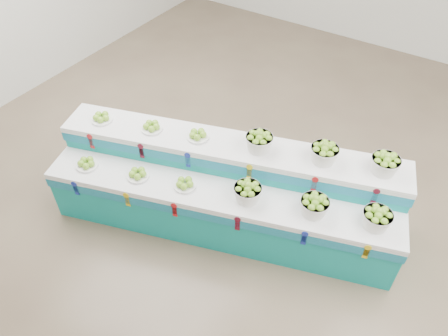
{
  "coord_description": "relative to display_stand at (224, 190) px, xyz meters",
  "views": [
    {
      "loc": [
        1.25,
        -3.33,
        4.19
      ],
      "look_at": [
        -0.63,
        -0.41,
        0.87
      ],
      "focal_mm": 34.7,
      "sensor_mm": 36.0,
      "label": 1
    }
  ],
  "objects": [
    {
      "name": "ground",
      "position": [
        0.63,
        0.41,
        -0.51
      ],
      "size": [
        10.0,
        10.0,
        0.0
      ],
      "primitive_type": "plane",
      "color": "brown",
      "rests_on": "ground"
    },
    {
      "name": "plate_lower_left",
      "position": [
        -1.44,
        -0.7,
        0.26
      ],
      "size": [
        0.32,
        0.32,
        0.1
      ],
      "primitive_type": "cylinder",
      "rotation": [
        0.0,
        0.0,
        0.3
      ],
      "color": "white",
      "rests_on": "display_stand"
    },
    {
      "name": "basket_lower_mid",
      "position": [
        1.07,
        0.07,
        0.32
      ],
      "size": [
        0.38,
        0.38,
        0.23
      ],
      "primitive_type": null,
      "rotation": [
        0.0,
        0.0,
        0.3
      ],
      "color": "silver",
      "rests_on": "display_stand"
    },
    {
      "name": "plate_lower_mid",
      "position": [
        -0.83,
        -0.52,
        0.26
      ],
      "size": [
        0.32,
        0.32,
        0.1
      ],
      "primitive_type": "cylinder",
      "rotation": [
        0.0,
        0.0,
        0.3
      ],
      "color": "white",
      "rests_on": "display_stand"
    },
    {
      "name": "basket_lower_left",
      "position": [
        0.39,
        -0.14,
        0.32
      ],
      "size": [
        0.38,
        0.38,
        0.23
      ],
      "primitive_type": null,
      "rotation": [
        0.0,
        0.0,
        0.3
      ],
      "color": "silver",
      "rests_on": "display_stand"
    },
    {
      "name": "plate_upper_right",
      "position": [
        -0.44,
        0.13,
        0.56
      ],
      "size": [
        0.32,
        0.32,
        0.1
      ],
      "primitive_type": "cylinder",
      "rotation": [
        0.0,
        0.0,
        0.3
      ],
      "color": "white",
      "rests_on": "display_stand"
    },
    {
      "name": "display_stand",
      "position": [
        0.0,
        0.0,
        0.0
      ],
      "size": [
        4.15,
        2.17,
        1.02
      ],
      "primitive_type": null,
      "rotation": [
        0.0,
        0.0,
        0.3
      ],
      "color": "teal",
      "rests_on": "ground"
    },
    {
      "name": "basket_lower_right",
      "position": [
        1.66,
        0.25,
        0.32
      ],
      "size": [
        0.38,
        0.38,
        0.23
      ],
      "primitive_type": null,
      "rotation": [
        0.0,
        0.0,
        0.3
      ],
      "color": "silver",
      "rests_on": "display_stand"
    },
    {
      "name": "basket_upper_left",
      "position": [
        0.24,
        0.34,
        0.62
      ],
      "size": [
        0.38,
        0.38,
        0.23
      ],
      "primitive_type": null,
      "rotation": [
        0.0,
        0.0,
        0.3
      ],
      "color": "silver",
      "rests_on": "display_stand"
    },
    {
      "name": "plate_upper_left",
      "position": [
        -1.59,
        -0.23,
        0.56
      ],
      "size": [
        0.32,
        0.32,
        0.1
      ],
      "primitive_type": "cylinder",
      "rotation": [
        0.0,
        0.0,
        0.3
      ],
      "color": "white",
      "rests_on": "display_stand"
    },
    {
      "name": "plate_lower_right",
      "position": [
        -0.29,
        -0.35,
        0.26
      ],
      "size": [
        0.32,
        0.32,
        0.1
      ],
      "primitive_type": "cylinder",
      "rotation": [
        0.0,
        0.0,
        0.3
      ],
      "color": "white",
      "rests_on": "display_stand"
    },
    {
      "name": "basket_upper_right",
      "position": [
        1.52,
        0.73,
        0.62
      ],
      "size": [
        0.38,
        0.38,
        0.23
      ],
      "primitive_type": null,
      "rotation": [
        0.0,
        0.0,
        0.3
      ],
      "color": "silver",
      "rests_on": "display_stand"
    },
    {
      "name": "plate_upper_mid",
      "position": [
        -0.98,
        -0.04,
        0.56
      ],
      "size": [
        0.32,
        0.32,
        0.1
      ],
      "primitive_type": "cylinder",
      "rotation": [
        0.0,
        0.0,
        0.3
      ],
      "color": "white",
      "rests_on": "display_stand"
    },
    {
      "name": "basket_upper_mid",
      "position": [
        0.92,
        0.54,
        0.62
      ],
      "size": [
        0.38,
        0.38,
        0.23
      ],
      "primitive_type": null,
      "rotation": [
        0.0,
        0.0,
        0.3
      ],
      "color": "silver",
      "rests_on": "display_stand"
    }
  ]
}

